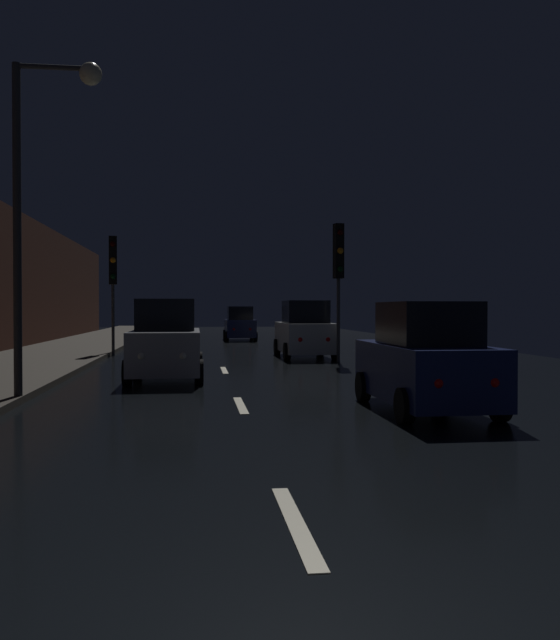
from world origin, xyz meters
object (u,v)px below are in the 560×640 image
at_px(traffic_light_far_right, 339,262).
at_px(car_distant_taillights, 240,325).
at_px(streetlamp_overhead, 43,174).
at_px(car_parked_right_near, 425,361).
at_px(car_parked_right_far, 305,331).
at_px(traffic_light_far_left, 113,269).
at_px(car_approaching_headlights, 166,343).

height_order(traffic_light_far_right, car_distant_taillights, traffic_light_far_right).
height_order(streetlamp_overhead, car_parked_right_near, streetlamp_overhead).
bearing_deg(car_parked_right_far, traffic_light_far_left, 76.32).
xyz_separation_m(traffic_light_far_right, streetlamp_overhead, (-7.88, -9.22, 0.98)).
bearing_deg(car_parked_right_near, car_parked_right_far, 0.00).
height_order(streetlamp_overhead, car_approaching_headlights, streetlamp_overhead).
xyz_separation_m(traffic_light_far_left, car_parked_right_near, (7.35, -15.23, -2.51)).
bearing_deg(car_distant_taillights, traffic_light_far_left, 154.84).
height_order(car_parked_right_far, car_parked_right_near, car_parked_right_far).
xyz_separation_m(traffic_light_far_right, traffic_light_far_left, (-8.16, 4.15, -0.08)).
relative_size(traffic_light_far_right, car_approaching_headlights, 1.15).
bearing_deg(traffic_light_far_left, streetlamp_overhead, -7.46).
bearing_deg(traffic_light_far_right, streetlamp_overhead, -48.37).
distance_m(traffic_light_far_left, streetlamp_overhead, 13.41).
distance_m(streetlamp_overhead, car_parked_right_near, 8.14).
bearing_deg(streetlamp_overhead, car_distant_taillights, 77.88).
relative_size(car_distant_taillights, car_parked_right_far, 0.92).
bearing_deg(car_distant_taillights, car_parked_right_far, -173.76).
height_order(traffic_light_far_left, streetlamp_overhead, streetlamp_overhead).
distance_m(car_approaching_headlights, car_parked_right_far, 8.80).
height_order(car_approaching_headlights, car_parked_right_near, car_approaching_headlights).
distance_m(traffic_light_far_left, car_approaching_headlights, 9.74).
bearing_deg(car_approaching_headlights, car_distant_taillights, 171.12).
bearing_deg(car_approaching_headlights, streetlamp_overhead, -26.97).
relative_size(traffic_light_far_right, car_parked_right_far, 1.12).
xyz_separation_m(traffic_light_far_right, car_parked_right_far, (-0.80, 2.36, -2.50)).
height_order(car_approaching_headlights, car_parked_right_far, car_parked_right_far).
xyz_separation_m(car_distant_taillights, car_parked_right_near, (1.55, -27.59, -0.01)).
xyz_separation_m(traffic_light_far_left, car_approaching_headlights, (2.45, -9.10, -2.45)).
height_order(traffic_light_far_left, car_approaching_headlights, traffic_light_far_left).
relative_size(streetlamp_overhead, car_distant_taillights, 1.68).
bearing_deg(car_distant_taillights, car_parked_right_near, -176.79).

